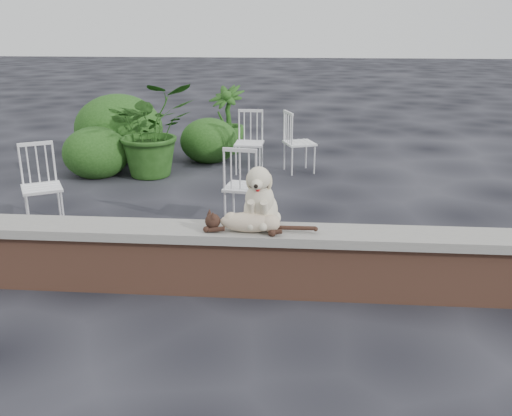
# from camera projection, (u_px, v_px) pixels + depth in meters

# --- Properties ---
(ground) EXTENTS (60.00, 60.00, 0.00)m
(ground) POSITION_uv_depth(u_px,v_px,m) (278.00, 292.00, 4.90)
(ground) COLOR black
(ground) RESTS_ON ground
(brick_wall) EXTENTS (6.00, 0.30, 0.50)m
(brick_wall) POSITION_uv_depth(u_px,v_px,m) (278.00, 266.00, 4.82)
(brick_wall) COLOR brown
(brick_wall) RESTS_ON ground
(capstone) EXTENTS (6.20, 0.40, 0.08)m
(capstone) POSITION_uv_depth(u_px,v_px,m) (279.00, 234.00, 4.72)
(capstone) COLOR slate
(capstone) RESTS_ON brick_wall
(dog) EXTENTS (0.40, 0.51, 0.56)m
(dog) POSITION_uv_depth(u_px,v_px,m) (261.00, 194.00, 4.71)
(dog) COLOR beige
(dog) RESTS_ON capstone
(cat) EXTENTS (1.12, 0.35, 0.19)m
(cat) POSITION_uv_depth(u_px,v_px,m) (250.00, 221.00, 4.64)
(cat) COLOR tan
(cat) RESTS_ON capstone
(chair_b) EXTENTS (0.58, 0.58, 0.94)m
(chair_b) POSITION_uv_depth(u_px,v_px,m) (249.00, 142.00, 8.52)
(chair_b) COLOR white
(chair_b) RESTS_ON ground
(chair_a) EXTENTS (0.76, 0.76, 0.94)m
(chair_a) POSITION_uv_depth(u_px,v_px,m) (41.00, 186.00, 6.30)
(chair_a) COLOR white
(chair_a) RESTS_ON ground
(chair_c) EXTENTS (0.64, 0.64, 0.94)m
(chair_c) POSITION_uv_depth(u_px,v_px,m) (244.00, 185.00, 6.34)
(chair_c) COLOR white
(chair_c) RESTS_ON ground
(chair_e) EXTENTS (0.72, 0.72, 0.94)m
(chair_e) POSITION_uv_depth(u_px,v_px,m) (300.00, 142.00, 8.55)
(chair_e) COLOR white
(chair_e) RESTS_ON ground
(potted_plant_a) EXTENTS (1.61, 1.53, 1.40)m
(potted_plant_a) POSITION_uv_depth(u_px,v_px,m) (152.00, 129.00, 8.29)
(potted_plant_a) COLOR #1B3F12
(potted_plant_a) RESTS_ON ground
(potted_plant_b) EXTENTS (0.89, 0.89, 1.17)m
(potted_plant_b) POSITION_uv_depth(u_px,v_px,m) (227.00, 120.00, 9.77)
(potted_plant_b) COLOR #1B3F12
(potted_plant_b) RESTS_ON ground
(shrubbery) EXTENTS (2.71, 2.16, 1.15)m
(shrubbery) POSITION_uv_depth(u_px,v_px,m) (131.00, 136.00, 9.11)
(shrubbery) COLOR #1B3F12
(shrubbery) RESTS_ON ground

